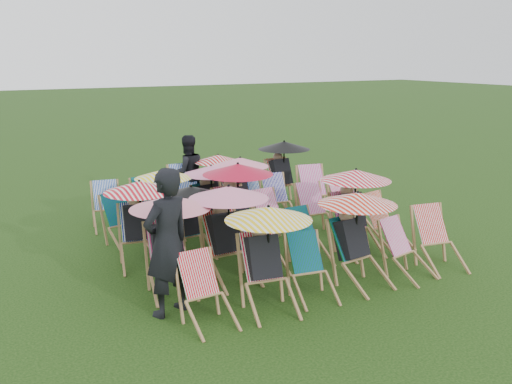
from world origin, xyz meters
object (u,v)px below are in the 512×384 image
deckchair_5 (440,239)px  deckchair_0 (207,292)px  deckchair_29 (285,171)px  person_rear (188,173)px  person_left (167,243)px

deckchair_5 → deckchair_0: bearing=-169.7°
deckchair_29 → person_rear: size_ratio=0.85×
deckchair_0 → deckchair_29: size_ratio=0.62×
deckchair_5 → deckchair_29: 4.62m
deckchair_5 → person_left: 4.33m
deckchair_0 → person_rear: 5.50m
deckchair_5 → deckchair_29: size_ratio=0.69×
deckchair_29 → person_left: 5.96m
deckchair_0 → person_rear: bearing=66.7°
deckchair_29 → person_rear: 2.19m
deckchair_0 → deckchair_5: deckchair_5 is taller
person_rear → person_left: bearing=68.4°
deckchair_5 → person_left: bearing=-176.7°
deckchair_0 → person_rear: size_ratio=0.53×
deckchair_0 → deckchair_29: 6.13m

